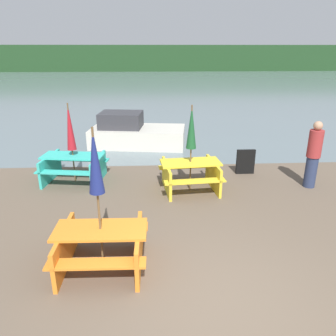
{
  "coord_description": "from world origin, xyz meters",
  "views": [
    {
      "loc": [
        -0.94,
        -3.74,
        3.58
      ],
      "look_at": [
        -0.54,
        3.66,
        0.85
      ],
      "focal_mm": 35.0,
      "sensor_mm": 36.0,
      "label": 1
    }
  ],
  "objects": [
    {
      "name": "boat",
      "position": [
        -1.56,
        8.6,
        0.48
      ],
      "size": [
        3.74,
        2.17,
        1.28
      ],
      "rotation": [
        0.0,
        0.0,
        -0.13
      ],
      "color": "beige",
      "rests_on": "water"
    },
    {
      "name": "picnic_table_teal",
      "position": [
        -3.13,
        5.06,
        0.47
      ],
      "size": [
        1.86,
        1.6,
        0.77
      ],
      "rotation": [
        0.0,
        0.0,
        -0.14
      ],
      "color": "#33B7A8",
      "rests_on": "ground_plane"
    },
    {
      "name": "signboard",
      "position": [
        1.87,
        5.36,
        0.38
      ],
      "size": [
        0.55,
        0.08,
        0.75
      ],
      "color": "black",
      "rests_on": "ground_plane"
    },
    {
      "name": "umbrella_navy",
      "position": [
        -1.82,
        1.09,
        1.9
      ],
      "size": [
        0.25,
        0.25,
        2.47
      ],
      "color": "brown",
      "rests_on": "ground_plane"
    },
    {
      "name": "water",
      "position": [
        0.0,
        31.23,
        -0.0
      ],
      "size": [
        60.0,
        50.0,
        0.0
      ],
      "color": "slate",
      "rests_on": "ground_plane"
    },
    {
      "name": "ground_plane",
      "position": [
        0.0,
        0.0,
        0.0
      ],
      "size": [
        60.0,
        60.0,
        0.0
      ],
      "primitive_type": "plane",
      "color": "brown"
    },
    {
      "name": "far_treeline",
      "position": [
        0.0,
        51.23,
        2.0
      ],
      "size": [
        80.0,
        1.6,
        4.0
      ],
      "color": "#1E3D1E",
      "rests_on": "water"
    },
    {
      "name": "umbrella_darkgreen",
      "position": [
        0.08,
        4.29,
        1.69
      ],
      "size": [
        0.26,
        0.26,
        2.26
      ],
      "color": "brown",
      "rests_on": "ground_plane"
    },
    {
      "name": "umbrella_crimson",
      "position": [
        -3.13,
        5.06,
        1.56
      ],
      "size": [
        0.25,
        0.25,
        2.21
      ],
      "color": "brown",
      "rests_on": "ground_plane"
    },
    {
      "name": "person",
      "position": [
        3.36,
        4.3,
        0.91
      ],
      "size": [
        0.36,
        0.36,
        1.81
      ],
      "color": "#283351",
      "rests_on": "ground_plane"
    },
    {
      "name": "picnic_table_yellow",
      "position": [
        0.08,
        4.29,
        0.47
      ],
      "size": [
        1.66,
        1.51,
        0.78
      ],
      "rotation": [
        0.0,
        0.0,
        0.09
      ],
      "color": "yellow",
      "rests_on": "ground_plane"
    },
    {
      "name": "picnic_table_orange",
      "position": [
        -1.82,
        1.09,
        0.44
      ],
      "size": [
        1.57,
        1.41,
        0.74
      ],
      "rotation": [
        0.0,
        0.0,
        -0.02
      ],
      "color": "orange",
      "rests_on": "ground_plane"
    }
  ]
}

